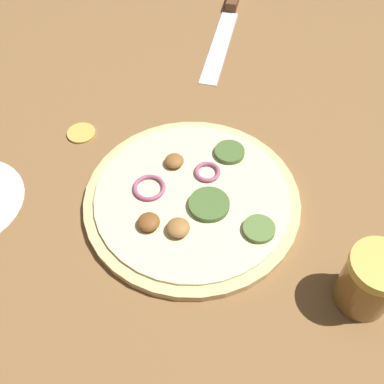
{
  "coord_description": "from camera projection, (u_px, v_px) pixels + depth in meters",
  "views": [
    {
      "loc": [
        0.3,
        0.17,
        0.47
      ],
      "look_at": [
        0.0,
        0.0,
        0.02
      ],
      "focal_mm": 42.0,
      "sensor_mm": 36.0,
      "label": 1
    }
  ],
  "objects": [
    {
      "name": "pizza",
      "position": [
        192.0,
        198.0,
        0.58
      ],
      "size": [
        0.28,
        0.28,
        0.03
      ],
      "color": "#D6B77A",
      "rests_on": "ground_plane"
    },
    {
      "name": "loose_cap",
      "position": [
        81.0,
        132.0,
        0.66
      ],
      "size": [
        0.04,
        0.04,
        0.01
      ],
      "color": "gold",
      "rests_on": "ground_plane"
    },
    {
      "name": "ground_plane",
      "position": [
        192.0,
        202.0,
        0.58
      ],
      "size": [
        3.0,
        3.0,
        0.0
      ],
      "primitive_type": "plane",
      "color": "brown"
    },
    {
      "name": "spice_jar",
      "position": [
        370.0,
        281.0,
        0.47
      ],
      "size": [
        0.06,
        0.06,
        0.08
      ],
      "color": "olive",
      "rests_on": "ground_plane"
    },
    {
      "name": "knife",
      "position": [
        232.0,
        5.0,
        0.86
      ],
      "size": [
        0.34,
        0.12,
        0.02
      ],
      "rotation": [
        0.0,
        0.0,
        0.29
      ],
      "color": "silver",
      "rests_on": "ground_plane"
    }
  ]
}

